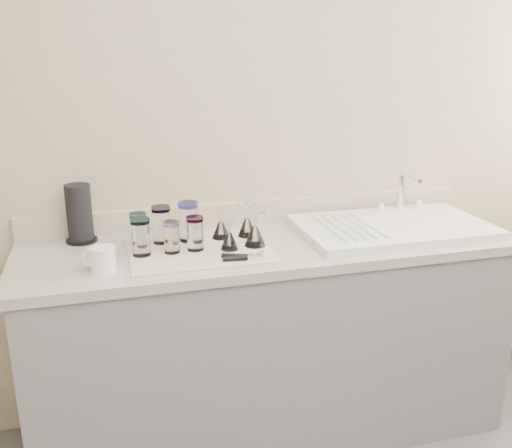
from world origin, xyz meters
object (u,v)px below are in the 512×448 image
object	(u,v)px
tumbler_lavender	(195,233)
white_mug	(102,259)
goblet_back_left	(221,227)
can_opener	(243,257)
paper_towel_roll	(79,214)
tumbler_magenta	(141,237)
sink_unit	(393,226)
tumbler_blue	(172,237)
goblet_back_right	(247,225)
tumbler_teal	(138,229)
tumbler_purple	(188,221)
tumbler_cyan	(161,224)
goblet_front_right	(255,233)
goblet_front_left	(229,239)

from	to	relation	value
tumbler_lavender	white_mug	distance (m)	0.38
tumbler_lavender	goblet_back_left	bearing A→B (deg)	42.05
can_opener	paper_towel_roll	bearing A→B (deg)	145.54
tumbler_magenta	can_opener	size ratio (longest dim) A/B	0.93
sink_unit	tumbler_magenta	size ratio (longest dim) A/B	5.61
sink_unit	can_opener	world-z (taller)	sink_unit
tumbler_lavender	paper_towel_roll	bearing A→B (deg)	150.28
paper_towel_roll	tumbler_blue	bearing A→B (deg)	-36.74
goblet_back_right	can_opener	bearing A→B (deg)	-107.72
tumbler_teal	tumbler_magenta	world-z (taller)	tumbler_magenta
tumbler_purple	tumbler_lavender	distance (m)	0.12
can_opener	white_mug	distance (m)	0.51
goblet_back_right	white_mug	bearing A→B (deg)	-159.33
tumbler_cyan	tumbler_purple	distance (m)	0.11
tumbler_cyan	white_mug	distance (m)	0.34
goblet_back_right	paper_towel_roll	xyz separation A→B (m)	(-0.67, 0.14, 0.06)
tumbler_purple	paper_towel_roll	bearing A→B (deg)	163.15
goblet_back_right	goblet_front_right	bearing A→B (deg)	-90.42
tumbler_magenta	paper_towel_roll	distance (m)	0.34
goblet_front_left	goblet_front_right	bearing A→B (deg)	7.90
tumbler_cyan	goblet_front_left	world-z (taller)	tumbler_cyan
goblet_back_left	paper_towel_roll	bearing A→B (deg)	166.65
tumbler_teal	tumbler_cyan	size ratio (longest dim) A/B	0.86
tumbler_teal	paper_towel_roll	distance (m)	0.26
tumbler_lavender	paper_towel_roll	size ratio (longest dim) A/B	0.56
tumbler_cyan	tumbler_blue	world-z (taller)	tumbler_cyan
tumbler_purple	goblet_front_left	size ratio (longest dim) A/B	1.28
goblet_back_right	tumbler_purple	bearing A→B (deg)	178.64
tumbler_teal	white_mug	world-z (taller)	tumbler_teal
paper_towel_roll	tumbler_lavender	bearing A→B (deg)	-29.72
tumbler_blue	paper_towel_roll	world-z (taller)	paper_towel_roll
tumbler_magenta	goblet_front_right	distance (m)	0.45
sink_unit	can_opener	size ratio (longest dim) A/B	5.20
tumbler_purple	tumbler_magenta	xyz separation A→B (m)	(-0.20, -0.12, -0.01)
goblet_back_right	tumbler_teal	bearing A→B (deg)	178.82
tumbler_blue	white_mug	xyz separation A→B (m)	(-0.26, -0.10, -0.03)
goblet_front_left	white_mug	bearing A→B (deg)	-170.35
goblet_back_left	white_mug	distance (m)	0.53
tumbler_teal	tumbler_purple	xyz separation A→B (m)	(0.20, -0.00, 0.02)
tumbler_magenta	tumbler_blue	size ratio (longest dim) A/B	1.16
tumbler_blue	paper_towel_roll	distance (m)	0.43
goblet_front_right	can_opener	xyz separation A→B (m)	(-0.08, -0.14, -0.04)
tumbler_teal	tumbler_blue	size ratio (longest dim) A/B	1.05
goblet_back_left	goblet_front_right	xyz separation A→B (m)	(0.11, -0.13, 0.01)
tumbler_blue	goblet_front_left	bearing A→B (deg)	-5.73
tumbler_cyan	goblet_front_right	xyz separation A→B (m)	(0.35, -0.14, -0.03)
tumbler_teal	white_mug	size ratio (longest dim) A/B	0.98
can_opener	goblet_back_right	bearing A→B (deg)	72.28
tumbler_cyan	can_opener	size ratio (longest dim) A/B	0.97
sink_unit	goblet_back_left	distance (m)	0.76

